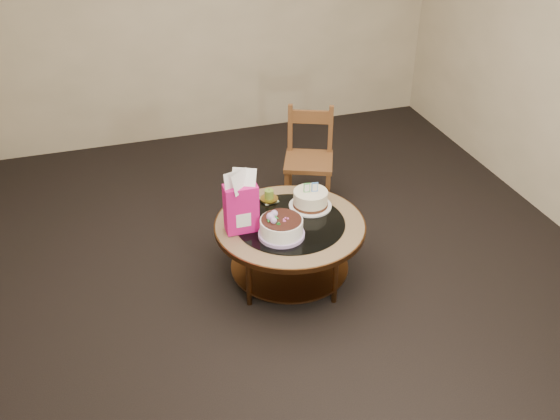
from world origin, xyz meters
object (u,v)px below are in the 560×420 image
object	(u,v)px
cream_cake	(310,199)
coffee_table	(290,232)
dining_chair	(309,158)
decorated_cake	(281,228)
gift_bag	(241,202)

from	to	relation	value
cream_cake	coffee_table	bearing A→B (deg)	-135.80
dining_chair	coffee_table	bearing A→B (deg)	-94.56
decorated_cake	cream_cake	distance (m)	0.41
decorated_cake	coffee_table	bearing A→B (deg)	51.77
dining_chair	gift_bag	bearing A→B (deg)	-109.25
decorated_cake	gift_bag	xyz separation A→B (m)	(-0.22, 0.15, 0.15)
gift_bag	coffee_table	bearing A→B (deg)	-2.72
cream_cake	dining_chair	world-z (taller)	dining_chair
decorated_cake	gift_bag	world-z (taller)	gift_bag
decorated_cake	gift_bag	distance (m)	0.31
cream_cake	gift_bag	size ratio (longest dim) A/B	0.69
gift_bag	dining_chair	size ratio (longest dim) A/B	0.52
decorated_cake	dining_chair	xyz separation A→B (m)	(0.56, 1.03, -0.10)
coffee_table	dining_chair	xyz separation A→B (m)	(0.46, 0.90, 0.04)
coffee_table	decorated_cake	xyz separation A→B (m)	(-0.10, -0.13, 0.14)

